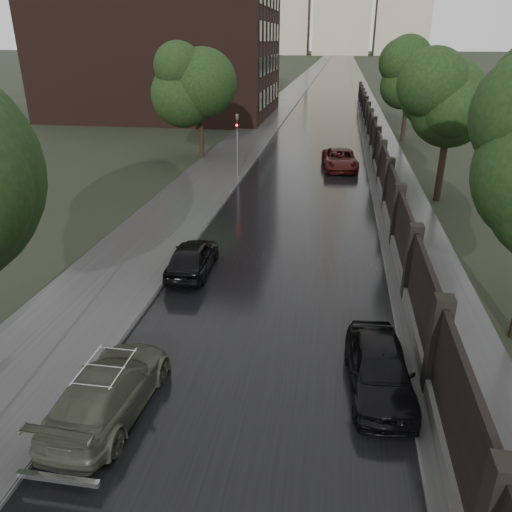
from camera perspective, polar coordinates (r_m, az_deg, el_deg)
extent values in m
cube|color=black|center=(196.01, 9.27, 20.88)|extent=(8.00, 420.00, 0.02)
cube|color=#2D2D2D|center=(196.16, 7.40, 21.00)|extent=(4.00, 420.00, 0.16)
cube|color=#2D2D2D|center=(196.03, 10.99, 20.77)|extent=(3.00, 420.00, 0.08)
cube|color=#383533|center=(38.75, 13.29, 11.09)|extent=(0.40, 75.00, 0.50)
cube|color=black|center=(38.52, 13.47, 12.90)|extent=(0.15, 75.00, 2.00)
cube|color=black|center=(76.19, 11.81, 17.93)|extent=(0.45, 0.45, 2.70)
cylinder|color=black|center=(37.54, -6.36, 15.32)|extent=(0.36, 0.36, 5.85)
sphere|color=black|center=(37.28, -6.53, 18.88)|extent=(4.25, 4.25, 4.25)
cylinder|color=black|center=(28.91, 20.66, 11.22)|extent=(0.36, 0.36, 5.53)
sphere|color=black|center=(28.58, 21.31, 15.53)|extent=(4.08, 4.08, 4.08)
cylinder|color=black|center=(46.49, 16.75, 15.88)|extent=(0.36, 0.36, 5.53)
sphere|color=black|center=(46.29, 17.09, 18.58)|extent=(4.08, 4.08, 4.08)
cylinder|color=#59595E|center=(32.15, -2.11, 11.49)|extent=(0.12, 0.12, 3.00)
imported|color=#59595E|center=(31.79, -2.17, 15.02)|extent=(0.16, 0.20, 1.00)
sphere|color=#FF0C0C|center=(31.67, -2.22, 14.71)|extent=(0.14, 0.14, 0.14)
cube|color=black|center=(61.18, -10.76, 24.87)|extent=(24.00, 18.00, 20.00)
cube|color=tan|center=(308.01, 3.22, 26.09)|extent=(28.00, 22.00, 44.00)
cube|color=tan|center=(307.62, 16.44, 25.28)|extent=(28.00, 22.00, 44.00)
imported|color=#3F4234|center=(12.64, -16.53, -14.46)|extent=(1.97, 4.41, 1.26)
imported|color=black|center=(19.03, -7.29, -0.12)|extent=(1.60, 3.75, 1.26)
imported|color=black|center=(13.15, 13.94, -12.35)|extent=(1.82, 3.91, 1.30)
imported|color=black|center=(35.11, 9.55, 10.83)|extent=(2.69, 5.00, 1.33)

